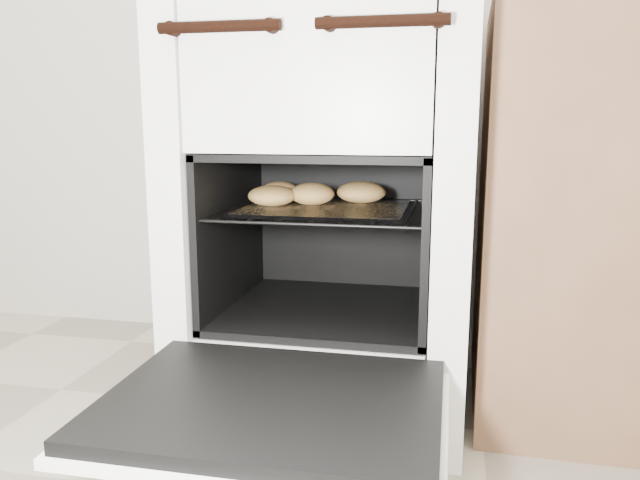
% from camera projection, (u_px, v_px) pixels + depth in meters
% --- Properties ---
extents(stove, '(0.60, 0.67, 0.93)m').
position_uv_depth(stove, '(333.00, 207.00, 1.43)').
color(stove, white).
rests_on(stove, ground).
extents(oven_door, '(0.54, 0.42, 0.04)m').
position_uv_depth(oven_door, '(273.00, 407.00, 0.98)').
color(oven_door, black).
rests_on(oven_door, stove).
extents(oven_rack, '(0.44, 0.42, 0.01)m').
position_uv_depth(oven_rack, '(328.00, 210.00, 1.36)').
color(oven_rack, black).
rests_on(oven_rack, stove).
extents(foil_sheet, '(0.34, 0.30, 0.01)m').
position_uv_depth(foil_sheet, '(326.00, 208.00, 1.34)').
color(foil_sheet, white).
rests_on(foil_sheet, oven_rack).
extents(baked_rolls, '(0.31, 0.22, 0.05)m').
position_uv_depth(baked_rolls, '(311.00, 193.00, 1.39)').
color(baked_rolls, tan).
rests_on(baked_rolls, foil_sheet).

